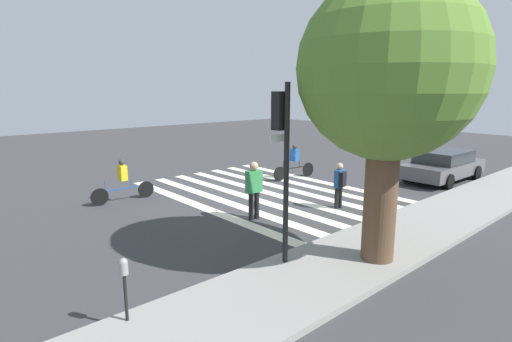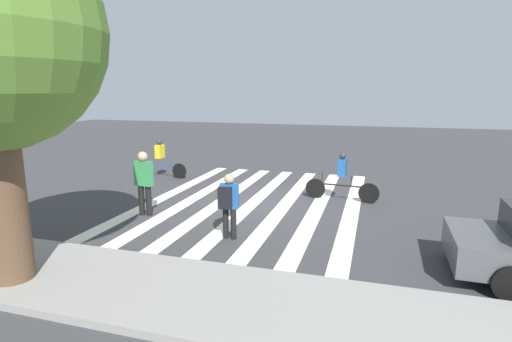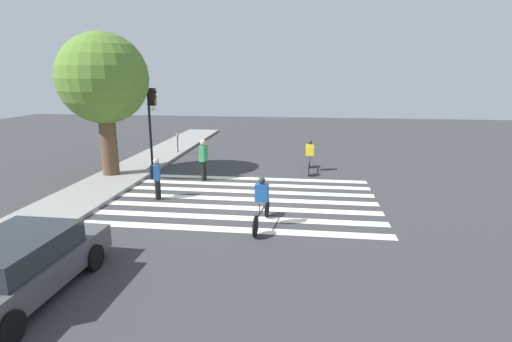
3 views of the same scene
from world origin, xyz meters
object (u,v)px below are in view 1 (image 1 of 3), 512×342
at_px(street_tree, 389,72).
at_px(cyclist_near_curb, 294,160).
at_px(pedestrian_adult_tall_backpack, 254,187).
at_px(traffic_light, 282,140).
at_px(car_parked_far_curb, 443,165).
at_px(pedestrian_adult_yellow_jacket, 340,182).
at_px(cyclist_mid_street, 123,179).
at_px(parking_meter, 124,276).

xyz_separation_m(street_tree, cyclist_near_curb, (-5.31, -7.67, -3.57)).
distance_m(street_tree, pedestrian_adult_tall_backpack, 5.58).
height_order(traffic_light, street_tree, street_tree).
relative_size(traffic_light, car_parked_far_curb, 0.92).
relative_size(pedestrian_adult_yellow_jacket, pedestrian_adult_tall_backpack, 0.86).
distance_m(cyclist_mid_street, car_parked_far_curb, 13.80).
bearing_deg(pedestrian_adult_tall_backpack, car_parked_far_curb, -1.79).
relative_size(traffic_light, street_tree, 0.65).
bearing_deg(parking_meter, traffic_light, -179.70).
relative_size(parking_meter, street_tree, 0.20).
height_order(parking_meter, pedestrian_adult_yellow_jacket, pedestrian_adult_yellow_jacket).
relative_size(parking_meter, cyclist_near_curb, 0.54).
bearing_deg(cyclist_near_curb, car_parked_far_curb, 140.99).
xyz_separation_m(cyclist_near_curb, car_parked_far_curb, (-4.77, 4.72, -0.15)).
bearing_deg(cyclist_mid_street, parking_meter, 68.47).
xyz_separation_m(street_tree, pedestrian_adult_yellow_jacket, (-2.99, -3.37, -3.49)).
relative_size(cyclist_mid_street, cyclist_near_curb, 0.99).
distance_m(traffic_light, parking_meter, 4.27).
bearing_deg(cyclist_mid_street, pedestrian_adult_tall_backpack, 116.85).
xyz_separation_m(cyclist_mid_street, cyclist_near_curb, (-7.54, 1.52, 0.00)).
xyz_separation_m(street_tree, cyclist_mid_street, (2.24, -9.19, -3.57)).
bearing_deg(pedestrian_adult_tall_backpack, cyclist_mid_street, 122.01).
height_order(pedestrian_adult_yellow_jacket, cyclist_mid_street, pedestrian_adult_yellow_jacket).
relative_size(street_tree, cyclist_mid_street, 2.73).
height_order(cyclist_mid_street, car_parked_far_curb, cyclist_mid_street).
height_order(pedestrian_adult_yellow_jacket, cyclist_near_curb, cyclist_near_curb).
relative_size(street_tree, pedestrian_adult_yellow_jacket, 4.04).
height_order(cyclist_near_curb, car_parked_far_curb, cyclist_near_curb).
xyz_separation_m(traffic_light, parking_meter, (3.78, 0.02, -2.00)).
relative_size(street_tree, cyclist_near_curb, 2.71).
bearing_deg(car_parked_far_curb, parking_meter, 6.45).
bearing_deg(traffic_light, pedestrian_adult_tall_backpack, -120.65).
bearing_deg(street_tree, pedestrian_adult_tall_backpack, -90.16).
bearing_deg(car_parked_far_curb, traffic_light, 8.12).
relative_size(traffic_light, pedestrian_adult_yellow_jacket, 2.62).
bearing_deg(pedestrian_adult_yellow_jacket, cyclist_mid_street, 117.99).
height_order(traffic_light, parking_meter, traffic_light).
relative_size(traffic_light, parking_meter, 3.28).
xyz_separation_m(pedestrian_adult_tall_backpack, cyclist_near_curb, (-5.29, -3.23, -0.19)).
distance_m(pedestrian_adult_yellow_jacket, cyclist_mid_street, 7.83).
bearing_deg(car_parked_far_curb, pedestrian_adult_yellow_jacket, -2.51).
distance_m(street_tree, cyclist_near_curb, 9.98).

